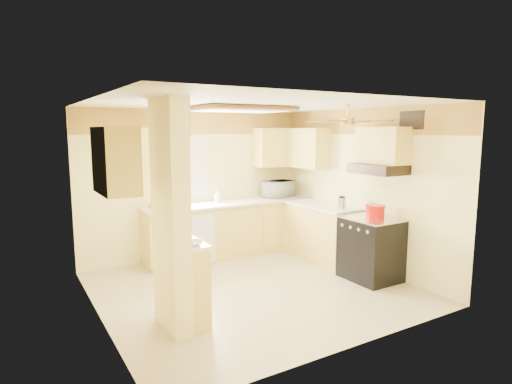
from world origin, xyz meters
TOP-DOWN VIEW (x-y plane):
  - floor at (0.00, 0.00)m, footprint 4.00×4.00m
  - ceiling at (0.00, 0.00)m, footprint 4.00×4.00m
  - wall_back at (0.00, 1.90)m, footprint 4.00×0.00m
  - wall_front at (0.00, -1.90)m, footprint 4.00×0.00m
  - wall_left at (-2.00, 0.00)m, footprint 0.00×3.80m
  - wall_right at (2.00, 0.00)m, footprint 0.00×3.80m
  - wallpaper_border at (0.00, 1.88)m, footprint 4.00×0.02m
  - partition_column at (-1.35, -0.55)m, footprint 0.20×0.70m
  - partition_ledge at (-1.13, -0.55)m, footprint 0.25×0.55m
  - ledge_top at (-1.13, -0.55)m, footprint 0.28×0.58m
  - lower_cabinets_back at (0.50, 1.60)m, footprint 3.00×0.60m
  - lower_cabinets_right at (1.70, 0.60)m, footprint 0.60×1.40m
  - countertop_back at (0.50, 1.59)m, footprint 3.04×0.64m
  - countertop_right at (1.69, 0.60)m, footprint 0.64×1.44m
  - dishwasher_panel at (-0.25, 1.29)m, footprint 0.58×0.02m
  - window at (-0.25, 1.89)m, footprint 0.92×0.02m
  - upper_cab_back_left at (-0.85, 1.72)m, footprint 0.60×0.35m
  - upper_cab_back_right at (1.55, 1.72)m, footprint 0.90×0.35m
  - upper_cab_right at (1.82, 1.25)m, footprint 0.35×1.00m
  - upper_cab_left_wall at (-1.82, -0.25)m, footprint 0.35×0.75m
  - upper_cab_over_stove at (1.82, -0.55)m, footprint 0.35×0.76m
  - stove at (1.67, -0.55)m, footprint 0.68×0.77m
  - range_hood at (1.74, -0.55)m, footprint 0.50×0.76m
  - poster_menu at (-1.24, -0.55)m, footprint 0.02×0.42m
  - poster_nashville at (-1.24, -0.55)m, footprint 0.02×0.42m
  - ceiling_light_panel at (0.10, 0.50)m, footprint 1.35×0.95m
  - ceiling_fan at (1.00, -0.70)m, footprint 1.15×1.15m
  - vent_grate at (1.98, -0.90)m, footprint 0.02×0.40m
  - microwave at (1.51, 1.63)m, footprint 0.60×0.45m
  - bowl at (-1.15, -0.69)m, footprint 0.23×0.23m
  - dutch_oven at (1.70, -0.57)m, footprint 0.28×0.28m
  - kettle at (1.66, 0.08)m, footprint 0.14×0.14m
  - dish_rack at (-0.67, 1.63)m, footprint 0.45×0.36m
  - utensil_crock at (0.29, 1.66)m, footprint 0.12×0.12m

SIDE VIEW (x-z plane):
  - floor at x=0.00m, z-range 0.00..0.00m
  - dishwasher_panel at x=-0.25m, z-range 0.03..0.83m
  - partition_ledge at x=-1.13m, z-range 0.00..0.90m
  - lower_cabinets_back at x=0.50m, z-range 0.00..0.90m
  - lower_cabinets_right at x=1.70m, z-range 0.00..0.90m
  - stove at x=1.67m, z-range 0.00..0.92m
  - ledge_top at x=-1.13m, z-range 0.90..0.94m
  - countertop_back at x=0.50m, z-range 0.90..0.94m
  - countertop_right at x=1.69m, z-range 0.90..0.94m
  - bowl at x=-1.15m, z-range 0.94..0.99m
  - dutch_oven at x=1.70m, z-range 0.92..1.11m
  - utensil_crock at x=0.29m, z-range 0.90..1.14m
  - dish_rack at x=-0.67m, z-range 0.91..1.15m
  - kettle at x=1.66m, z-range 0.93..1.14m
  - microwave at x=1.51m, z-range 0.94..1.24m
  - poster_nashville at x=-1.24m, z-range 0.92..1.48m
  - wall_back at x=0.00m, z-range -0.75..3.25m
  - wall_front at x=0.00m, z-range -0.75..3.25m
  - wall_left at x=-2.00m, z-range -0.65..3.15m
  - wall_right at x=2.00m, z-range -0.65..3.15m
  - partition_column at x=-1.35m, z-range 0.00..2.50m
  - window at x=-0.25m, z-range 1.04..2.06m
  - range_hood at x=1.74m, z-range 1.55..1.69m
  - upper_cab_back_left at x=-0.85m, z-range 1.50..2.20m
  - upper_cab_back_right at x=1.55m, z-range 1.50..2.20m
  - upper_cab_right at x=1.82m, z-range 1.50..2.20m
  - upper_cab_left_wall at x=-1.82m, z-range 1.50..2.20m
  - poster_menu at x=-1.24m, z-range 1.57..2.14m
  - upper_cab_over_stove at x=1.82m, z-range 1.69..2.21m
  - ceiling_fan at x=1.00m, z-range 2.16..2.42m
  - wallpaper_border at x=0.00m, z-range 2.10..2.50m
  - vent_grate at x=1.98m, z-range 2.17..2.42m
  - ceiling_light_panel at x=0.10m, z-range 2.42..2.49m
  - ceiling at x=0.00m, z-range 2.50..2.50m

